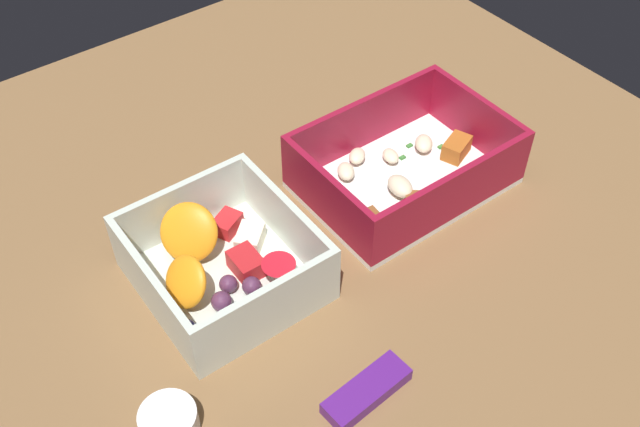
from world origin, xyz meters
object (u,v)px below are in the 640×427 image
object	(u,v)px
pasta_container	(404,169)
fruit_bowl	(223,264)
candy_bar	(367,391)
paper_cup_liner	(169,422)

from	to	relation	value
pasta_container	fruit_bowl	bearing A→B (deg)	0.02
pasta_container	candy_bar	distance (cm)	22.80
pasta_container	fruit_bowl	distance (cm)	19.45
fruit_bowl	paper_cup_liner	size ratio (longest dim) A/B	3.50
fruit_bowl	candy_bar	size ratio (longest dim) A/B	2.05
fruit_bowl	paper_cup_liner	xyz separation A→B (cm)	(10.22, 9.16, -0.97)
pasta_container	paper_cup_liner	bearing A→B (deg)	17.44
candy_bar	paper_cup_liner	xyz separation A→B (cm)	(12.69, -6.20, 0.50)
candy_bar	fruit_bowl	bearing A→B (deg)	-80.89
candy_bar	paper_cup_liner	distance (cm)	14.13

